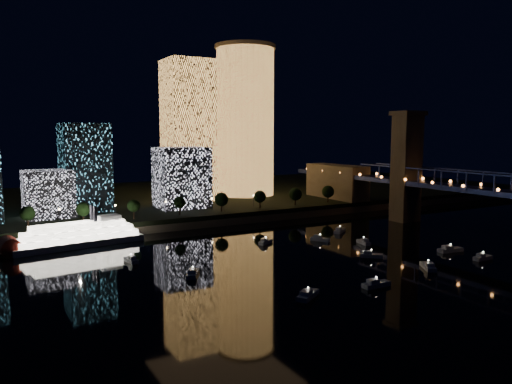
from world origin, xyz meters
TOP-DOWN VIEW (x-y plane):
  - ground at (0.00, 0.00)m, footprint 520.00×520.00m
  - far_bank at (0.00, 160.00)m, footprint 420.00×160.00m
  - seawall at (0.00, 82.00)m, footprint 420.00×6.00m
  - tower_cylindrical at (28.41, 136.79)m, footprint 34.00×34.00m
  - tower_rectangular at (-8.30, 131.69)m, footprint 22.82×22.82m
  - midrise_blocks at (-68.12, 115.48)m, footprint 109.96×36.30m
  - truss_bridge at (65.00, 3.72)m, footprint 13.00×266.00m
  - riverboat at (-77.25, 69.72)m, footprint 49.52×16.54m
  - motorboats at (-4.25, 9.38)m, footprint 105.33×67.16m
  - esplanade_trees at (-23.42, 88.00)m, footprint 166.01×6.34m
  - street_lamps at (-34.00, 94.00)m, footprint 132.70×0.70m

SIDE VIEW (x-z plane):
  - ground at x=0.00m, z-range 0.00..0.00m
  - motorboats at x=-4.25m, z-range -0.58..2.20m
  - seawall at x=0.00m, z-range 0.00..3.00m
  - far_bank at x=0.00m, z-range 0.00..5.00m
  - riverboat at x=-77.25m, z-range -3.57..11.08m
  - street_lamps at x=-34.00m, z-range 6.20..11.85m
  - esplanade_trees at x=-23.42m, z-range 6.13..14.80m
  - truss_bridge at x=65.00m, z-range -8.75..41.25m
  - midrise_blocks at x=-68.12m, z-range 1.22..40.82m
  - tower_rectangular at x=-8.30m, z-range 5.00..77.60m
  - tower_cylindrical at x=28.41m, z-range 5.13..88.71m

